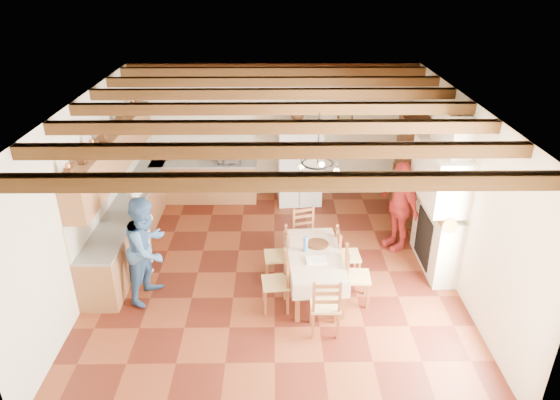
# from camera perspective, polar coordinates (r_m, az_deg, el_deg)

# --- Properties ---
(floor) EXTENTS (6.00, 6.50, 0.02)m
(floor) POSITION_cam_1_polar(r_m,az_deg,el_deg) (8.78, -0.64, -8.28)
(floor) COLOR #4B190F
(floor) RESTS_ON ground
(ceiling) EXTENTS (6.00, 6.50, 0.02)m
(ceiling) POSITION_cam_1_polar(r_m,az_deg,el_deg) (7.51, -0.75, 11.14)
(ceiling) COLOR silver
(ceiling) RESTS_ON ground
(wall_back) EXTENTS (6.00, 0.02, 3.00)m
(wall_back) POSITION_cam_1_polar(r_m,az_deg,el_deg) (11.07, -0.70, 7.88)
(wall_back) COLOR #EBE3C8
(wall_back) RESTS_ON ground
(wall_front) EXTENTS (6.00, 0.02, 3.00)m
(wall_front) POSITION_cam_1_polar(r_m,az_deg,el_deg) (5.27, -0.66, -14.62)
(wall_front) COLOR #EBE3C8
(wall_front) RESTS_ON ground
(wall_left) EXTENTS (0.02, 6.50, 3.00)m
(wall_left) POSITION_cam_1_polar(r_m,az_deg,el_deg) (8.58, -21.22, 0.52)
(wall_left) COLOR #EBE3C8
(wall_left) RESTS_ON ground
(wall_right) EXTENTS (0.02, 6.50, 3.00)m
(wall_right) POSITION_cam_1_polar(r_m,az_deg,el_deg) (8.57, 19.87, 0.73)
(wall_right) COLOR #EBE3C8
(wall_right) RESTS_ON ground
(ceiling_beams) EXTENTS (6.00, 6.30, 0.16)m
(ceiling_beams) POSITION_cam_1_polar(r_m,az_deg,el_deg) (7.54, -0.75, 10.40)
(ceiling_beams) COLOR #36220B
(ceiling_beams) RESTS_ON ground
(lower_cabinets_left) EXTENTS (0.60, 4.30, 0.86)m
(lower_cabinets_left) POSITION_cam_1_polar(r_m,az_deg,el_deg) (9.83, -16.61, -2.47)
(lower_cabinets_left) COLOR brown
(lower_cabinets_left) RESTS_ON ground
(lower_cabinets_back) EXTENTS (2.30, 0.60, 0.86)m
(lower_cabinets_back) POSITION_cam_1_polar(r_m,az_deg,el_deg) (11.27, -8.58, 2.09)
(lower_cabinets_back) COLOR brown
(lower_cabinets_back) RESTS_ON ground
(countertop_left) EXTENTS (0.62, 4.30, 0.04)m
(countertop_left) POSITION_cam_1_polar(r_m,az_deg,el_deg) (9.64, -16.94, -0.12)
(countertop_left) COLOR slate
(countertop_left) RESTS_ON lower_cabinets_left
(countertop_back) EXTENTS (2.34, 0.62, 0.04)m
(countertop_back) POSITION_cam_1_polar(r_m,az_deg,el_deg) (11.10, -8.73, 4.22)
(countertop_back) COLOR slate
(countertop_back) RESTS_ON lower_cabinets_back
(backsplash_left) EXTENTS (0.03, 4.30, 0.60)m
(backsplash_left) POSITION_cam_1_polar(r_m,az_deg,el_deg) (9.59, -18.82, 1.60)
(backsplash_left) COLOR beige
(backsplash_left) RESTS_ON ground
(backsplash_back) EXTENTS (2.30, 0.03, 0.60)m
(backsplash_back) POSITION_cam_1_polar(r_m,az_deg,el_deg) (11.25, -8.66, 6.27)
(backsplash_back) COLOR beige
(backsplash_back) RESTS_ON ground
(upper_cabinets) EXTENTS (0.35, 4.20, 0.70)m
(upper_cabinets) POSITION_cam_1_polar(r_m,az_deg,el_deg) (9.31, -18.45, 5.25)
(upper_cabinets) COLOR brown
(upper_cabinets) RESTS_ON ground
(fireplace) EXTENTS (0.56, 1.60, 2.80)m
(fireplace) POSITION_cam_1_polar(r_m,az_deg,el_deg) (8.69, 17.56, 0.69)
(fireplace) COLOR beige
(fireplace) RESTS_ON ground
(wall_picture) EXTENTS (0.34, 0.03, 0.42)m
(wall_picture) POSITION_cam_1_polar(r_m,az_deg,el_deg) (11.04, 7.47, 9.52)
(wall_picture) COLOR #321E16
(wall_picture) RESTS_ON ground
(refrigerator) EXTENTS (0.99, 0.83, 1.86)m
(refrigerator) POSITION_cam_1_polar(r_m,az_deg,el_deg) (10.91, 2.22, 4.41)
(refrigerator) COLOR silver
(refrigerator) RESTS_ON floor
(hutch) EXTENTS (0.62, 1.25, 2.19)m
(hutch) POSITION_cam_1_polar(r_m,az_deg,el_deg) (10.48, 14.56, 3.61)
(hutch) COLOR #35210C
(hutch) RESTS_ON floor
(dining_table) EXTENTS (0.93, 1.68, 0.72)m
(dining_table) POSITION_cam_1_polar(r_m,az_deg,el_deg) (7.99, 3.94, -6.64)
(dining_table) COLOR beige
(dining_table) RESTS_ON floor
(chandelier) EXTENTS (0.47, 0.47, 0.03)m
(chandelier) POSITION_cam_1_polar(r_m,az_deg,el_deg) (7.25, 4.32, 4.19)
(chandelier) COLOR black
(chandelier) RESTS_ON ground
(chair_left_near) EXTENTS (0.44, 0.46, 0.96)m
(chair_left_near) POSITION_cam_1_polar(r_m,az_deg,el_deg) (7.71, -0.54, -9.30)
(chair_left_near) COLOR brown
(chair_left_near) RESTS_ON floor
(chair_left_far) EXTENTS (0.43, 0.45, 0.96)m
(chair_left_far) POSITION_cam_1_polar(r_m,az_deg,el_deg) (8.34, -0.38, -6.31)
(chair_left_far) COLOR brown
(chair_left_far) RESTS_ON floor
(chair_right_near) EXTENTS (0.43, 0.45, 0.96)m
(chair_right_near) POSITION_cam_1_polar(r_m,az_deg,el_deg) (7.93, 8.81, -8.53)
(chair_right_near) COLOR brown
(chair_right_near) RESTS_ON floor
(chair_right_far) EXTENTS (0.42, 0.43, 0.96)m
(chair_right_far) POSITION_cam_1_polar(r_m,az_deg,el_deg) (8.43, 7.75, -6.20)
(chair_right_far) COLOR brown
(chair_right_far) RESTS_ON floor
(chair_end_near) EXTENTS (0.42, 0.40, 0.96)m
(chair_end_near) POSITION_cam_1_polar(r_m,az_deg,el_deg) (7.30, 5.18, -11.72)
(chair_end_near) COLOR brown
(chair_end_near) RESTS_ON floor
(chair_end_far) EXTENTS (0.51, 0.50, 0.96)m
(chair_end_far) POSITION_cam_1_polar(r_m,az_deg,el_deg) (8.91, 3.00, -4.07)
(chair_end_far) COLOR brown
(chair_end_far) RESTS_ON floor
(person_man) EXTENTS (0.59, 0.72, 1.71)m
(person_man) POSITION_cam_1_polar(r_m,az_deg,el_deg) (8.79, -15.59, -2.72)
(person_man) COLOR silver
(person_man) RESTS_ON floor
(person_woman_blue) EXTENTS (0.90, 1.02, 1.74)m
(person_woman_blue) POSITION_cam_1_polar(r_m,az_deg,el_deg) (8.03, -14.89, -5.39)
(person_woman_blue) COLOR #396098
(person_woman_blue) RESTS_ON floor
(person_woman_red) EXTENTS (0.79, 1.09, 1.72)m
(person_woman_red) POSITION_cam_1_polar(r_m,az_deg,el_deg) (9.35, 13.42, -0.63)
(person_woman_red) COLOR red
(person_woman_red) RESTS_ON floor
(microwave) EXTENTS (0.55, 0.40, 0.28)m
(microwave) POSITION_cam_1_polar(r_m,az_deg,el_deg) (10.98, -5.86, 5.04)
(microwave) COLOR silver
(microwave) RESTS_ON countertop_back
(fridge_vase) EXTENTS (0.27, 0.27, 0.28)m
(fridge_vase) POSITION_cam_1_polar(r_m,az_deg,el_deg) (10.56, 1.99, 9.83)
(fridge_vase) COLOR #35210C
(fridge_vase) RESTS_ON refrigerator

